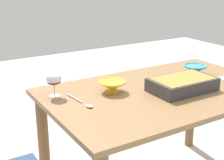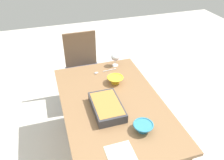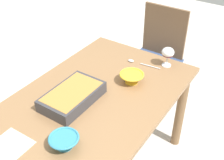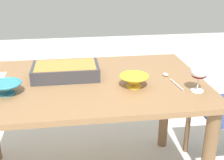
{
  "view_description": "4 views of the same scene",
  "coord_description": "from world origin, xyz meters",
  "px_view_note": "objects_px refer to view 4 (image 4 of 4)",
  "views": [
    {
      "loc": [
        1.22,
        1.42,
        1.4
      ],
      "look_at": [
        0.25,
        -0.17,
        0.79
      ],
      "focal_mm": 52.59,
      "sensor_mm": 36.0,
      "label": 1
    },
    {
      "loc": [
        -1.5,
        0.48,
        2.04
      ],
      "look_at": [
        0.26,
        -0.08,
        0.79
      ],
      "focal_mm": 37.38,
      "sensor_mm": 36.0,
      "label": 2
    },
    {
      "loc": [
        -1.08,
        -0.87,
        1.85
      ],
      "look_at": [
        0.17,
        -0.04,
        0.79
      ],
      "focal_mm": 46.65,
      "sensor_mm": 36.0,
      "label": 3
    },
    {
      "loc": [
        -0.04,
        -1.56,
        1.38
      ],
      "look_at": [
        0.17,
        -0.09,
        0.77
      ],
      "focal_mm": 47.42,
      "sensor_mm": 36.0,
      "label": 4
    }
  ],
  "objects_px": {
    "dining_table": "(82,100)",
    "mixing_bowl": "(134,80)",
    "casserole_dish": "(66,70)",
    "wine_glass": "(199,73)",
    "small_bowl": "(7,87)",
    "serving_spoon": "(169,78)"
  },
  "relations": [
    {
      "from": "dining_table",
      "to": "serving_spoon",
      "type": "distance_m",
      "value": 0.53
    },
    {
      "from": "mixing_bowl",
      "to": "serving_spoon",
      "type": "xyz_separation_m",
      "value": [
        0.23,
        0.08,
        -0.03
      ]
    },
    {
      "from": "dining_table",
      "to": "small_bowl",
      "type": "relative_size",
      "value": 9.02
    },
    {
      "from": "wine_glass",
      "to": "casserole_dish",
      "type": "distance_m",
      "value": 0.75
    },
    {
      "from": "mixing_bowl",
      "to": "dining_table",
      "type": "bearing_deg",
      "value": 157.62
    },
    {
      "from": "mixing_bowl",
      "to": "small_bowl",
      "type": "relative_size",
      "value": 1.03
    },
    {
      "from": "mixing_bowl",
      "to": "serving_spoon",
      "type": "distance_m",
      "value": 0.24
    },
    {
      "from": "wine_glass",
      "to": "dining_table",
      "type": "bearing_deg",
      "value": 159.89
    },
    {
      "from": "dining_table",
      "to": "casserole_dish",
      "type": "relative_size",
      "value": 3.66
    },
    {
      "from": "serving_spoon",
      "to": "small_bowl",
      "type": "bearing_deg",
      "value": -174.43
    },
    {
      "from": "wine_glass",
      "to": "small_bowl",
      "type": "distance_m",
      "value": 0.99
    },
    {
      "from": "wine_glass",
      "to": "small_bowl",
      "type": "bearing_deg",
      "value": 174.15
    },
    {
      "from": "small_bowl",
      "to": "serving_spoon",
      "type": "xyz_separation_m",
      "value": [
        0.89,
        0.09,
        -0.03
      ]
    },
    {
      "from": "mixing_bowl",
      "to": "small_bowl",
      "type": "height_order",
      "value": "mixing_bowl"
    },
    {
      "from": "small_bowl",
      "to": "mixing_bowl",
      "type": "bearing_deg",
      "value": 0.23
    },
    {
      "from": "wine_glass",
      "to": "mixing_bowl",
      "type": "distance_m",
      "value": 0.34
    },
    {
      "from": "dining_table",
      "to": "small_bowl",
      "type": "bearing_deg",
      "value": -162.65
    },
    {
      "from": "dining_table",
      "to": "mixing_bowl",
      "type": "relative_size",
      "value": 8.71
    },
    {
      "from": "dining_table",
      "to": "serving_spoon",
      "type": "relative_size",
      "value": 5.66
    },
    {
      "from": "dining_table",
      "to": "wine_glass",
      "type": "bearing_deg",
      "value": -20.11
    },
    {
      "from": "dining_table",
      "to": "small_bowl",
      "type": "distance_m",
      "value": 0.43
    },
    {
      "from": "mixing_bowl",
      "to": "serving_spoon",
      "type": "bearing_deg",
      "value": 20.37
    }
  ]
}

